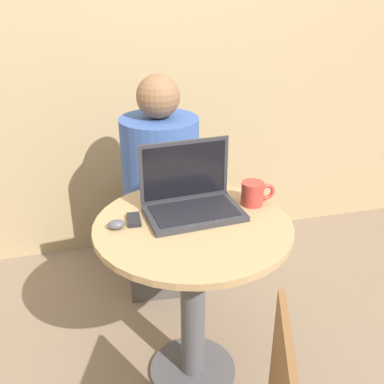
# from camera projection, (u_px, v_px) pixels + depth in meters

# --- Properties ---
(ground_plane) EXTENTS (12.00, 12.00, 0.00)m
(ground_plane) POSITION_uv_depth(u_px,v_px,m) (193.00, 371.00, 1.93)
(ground_plane) COLOR #7F6B56
(back_wall) EXTENTS (7.00, 0.05, 2.60)m
(back_wall) POSITION_uv_depth(u_px,v_px,m) (139.00, 26.00, 2.37)
(back_wall) COLOR tan
(back_wall) RESTS_ON ground_plane
(round_table) EXTENTS (0.72, 0.72, 0.73)m
(round_table) POSITION_uv_depth(u_px,v_px,m) (193.00, 270.00, 1.71)
(round_table) COLOR #4C4C51
(round_table) RESTS_ON ground_plane
(laptop) EXTENTS (0.37, 0.25, 0.26)m
(laptop) POSITION_uv_depth(u_px,v_px,m) (191.00, 197.00, 1.68)
(laptop) COLOR #2D2D33
(laptop) RESTS_ON round_table
(cell_phone) EXTENTS (0.05, 0.09, 0.02)m
(cell_phone) POSITION_uv_depth(u_px,v_px,m) (134.00, 220.00, 1.62)
(cell_phone) COLOR black
(cell_phone) RESTS_ON round_table
(computer_mouse) EXTENTS (0.06, 0.04, 0.03)m
(computer_mouse) POSITION_uv_depth(u_px,v_px,m) (116.00, 224.00, 1.58)
(computer_mouse) COLOR #4C4C51
(computer_mouse) RESTS_ON round_table
(coffee_cup) EXTENTS (0.14, 0.09, 0.09)m
(coffee_cup) POSITION_uv_depth(u_px,v_px,m) (254.00, 193.00, 1.74)
(coffee_cup) COLOR #B2382D
(coffee_cup) RESTS_ON round_table
(person_seated) EXTENTS (0.40, 0.59, 1.15)m
(person_seated) POSITION_uv_depth(u_px,v_px,m) (160.00, 203.00, 2.34)
(person_seated) COLOR #4C4742
(person_seated) RESTS_ON ground_plane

